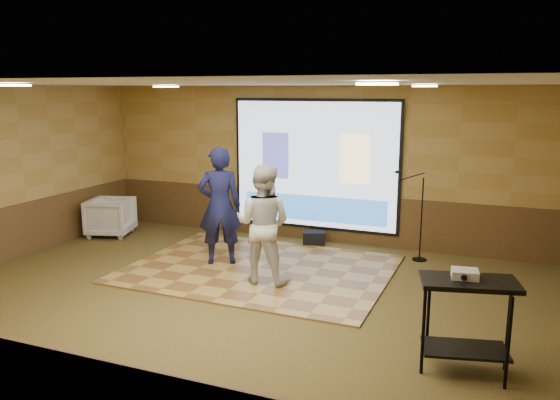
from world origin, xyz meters
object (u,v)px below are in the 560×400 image
at_px(mic_stand, 417,232).
at_px(projector, 465,274).
at_px(player_left, 220,206).
at_px(av_table, 468,307).
at_px(duffel_bag, 314,238).
at_px(projector_screen, 315,166).
at_px(player_right, 263,224).
at_px(dance_floor, 260,269).
at_px(banquet_chair, 111,217).

bearing_deg(mic_stand, projector, -65.72).
bearing_deg(player_left, av_table, 123.17).
bearing_deg(duffel_bag, player_left, -122.65).
bearing_deg(projector_screen, player_right, -89.02).
bearing_deg(dance_floor, banquet_chair, 166.81).
bearing_deg(player_left, projector_screen, -143.91).
bearing_deg(av_table, projector_screen, 125.73).
xyz_separation_m(av_table, banquet_chair, (-7.02, 3.10, -0.34)).
bearing_deg(dance_floor, duffel_bag, 77.82).
bearing_deg(duffel_bag, player_right, -91.61).
height_order(projector_screen, dance_floor, projector_screen).
bearing_deg(banquet_chair, dance_floor, -120.23).
xyz_separation_m(mic_stand, banquet_chair, (-6.00, -0.65, -0.11)).
xyz_separation_m(av_table, projector, (-0.05, 0.04, 0.34)).
bearing_deg(projector, dance_floor, 138.46).
distance_m(projector_screen, projector, 5.22).
distance_m(projector, banquet_chair, 7.64).
xyz_separation_m(player_left, duffel_bag, (1.10, 1.72, -0.89)).
bearing_deg(player_left, duffel_bag, -150.53).
height_order(player_right, av_table, player_right).
relative_size(dance_floor, av_table, 4.12).
bearing_deg(dance_floor, mic_stand, 33.08).
bearing_deg(dance_floor, av_table, -33.79).
relative_size(player_left, banquet_chair, 2.33).
distance_m(mic_stand, duffel_bag, 2.00).
height_order(projector, mic_stand, mic_stand).
height_order(dance_floor, player_left, player_left).
relative_size(dance_floor, projector, 15.83).
distance_m(dance_floor, banquet_chair, 3.79).
bearing_deg(mic_stand, projector_screen, 175.33).
xyz_separation_m(projector_screen, projector, (3.03, -4.24, -0.41)).
bearing_deg(mic_stand, duffel_bag, -176.59).
xyz_separation_m(projector_screen, player_left, (-0.99, -2.03, -0.46)).
relative_size(projector, mic_stand, 0.17).
distance_m(dance_floor, player_left, 1.24).
bearing_deg(projector_screen, projector, -54.48).
bearing_deg(player_right, av_table, 148.93).
height_order(projector_screen, player_left, projector_screen).
height_order(projector_screen, projector, projector_screen).
bearing_deg(projector_screen, mic_stand, -14.36).
height_order(player_left, mic_stand, player_left).
height_order(projector, banquet_chair, projector).
bearing_deg(av_table, player_right, 150.99).
height_order(av_table, mic_stand, mic_stand).
relative_size(dance_floor, duffel_bag, 10.13).
bearing_deg(av_table, projector, 142.06).
distance_m(projector_screen, av_table, 5.32).
relative_size(projector_screen, player_left, 1.68).
bearing_deg(duffel_bag, projector, -53.38).
xyz_separation_m(player_right, duffel_bag, (0.06, 2.28, -0.80)).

